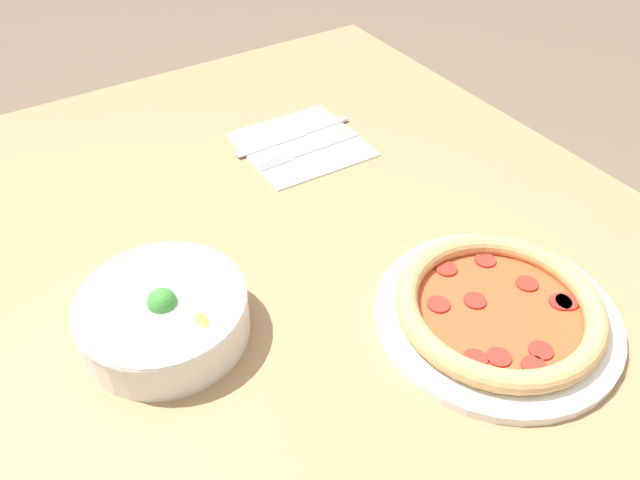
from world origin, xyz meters
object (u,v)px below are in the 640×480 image
object	(u,v)px
bowl	(163,313)
fork	(311,150)
pizza	(498,310)
knife	(299,134)

from	to	relation	value
bowl	fork	xyz separation A→B (m)	(0.23, -0.33, -0.03)
pizza	bowl	distance (m)	0.38
bowl	fork	bearing A→B (deg)	-55.58
bowl	fork	world-z (taller)	bowl
pizza	fork	distance (m)	0.42
fork	knife	xyz separation A→B (m)	(0.05, -0.01, -0.00)
pizza	knife	world-z (taller)	pizza
bowl	fork	size ratio (longest dim) A/B	1.04
knife	pizza	bearing A→B (deg)	88.07
knife	bowl	bearing A→B (deg)	38.94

